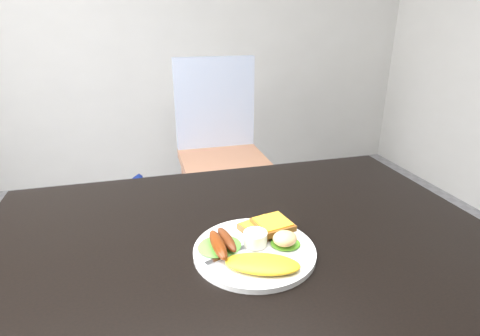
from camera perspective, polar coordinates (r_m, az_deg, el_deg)
name	(u,v)px	position (r m, az deg, el deg)	size (l,w,h in m)	color
room_back_panel	(159,0)	(3.00, -12.21, 23.77)	(4.00, 0.04, 2.70)	silver
dining_table	(241,240)	(0.91, 0.09, -10.94)	(1.20, 0.80, 0.04)	black
dining_chair	(224,162)	(2.17, -2.52, 0.93)	(0.48, 0.48, 0.06)	tan
person	(103,140)	(1.63, -20.18, 4.09)	(0.55, 0.37, 1.52)	navy
plate	(254,251)	(0.82, 2.21, -12.52)	(0.26, 0.26, 0.01)	white
lettuce_left	(220,246)	(0.82, -3.12, -11.78)	(0.10, 0.09, 0.01)	#388726
lettuce_right	(285,243)	(0.84, 6.93, -11.34)	(0.07, 0.06, 0.01)	#3F8618
omelette	(263,264)	(0.76, 3.45, -14.37)	(0.15, 0.07, 0.02)	gold
sausage_a	(218,245)	(0.80, -3.36, -11.58)	(0.03, 0.11, 0.03)	#713807
sausage_b	(227,239)	(0.81, -2.04, -10.82)	(0.02, 0.10, 0.02)	#5C2B10
ramekin	(255,238)	(0.82, 2.36, -10.66)	(0.05, 0.05, 0.03)	white
toast_a	(262,229)	(0.88, 3.37, -9.24)	(0.08, 0.08, 0.01)	brown
toast_b	(273,225)	(0.87, 5.01, -8.58)	(0.08, 0.08, 0.01)	olive
potato_salad	(285,238)	(0.81, 6.85, -10.61)	(0.05, 0.05, 0.03)	#EDEBA8
fork	(237,250)	(0.81, -0.40, -12.46)	(0.16, 0.01, 0.00)	#ADAFB7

